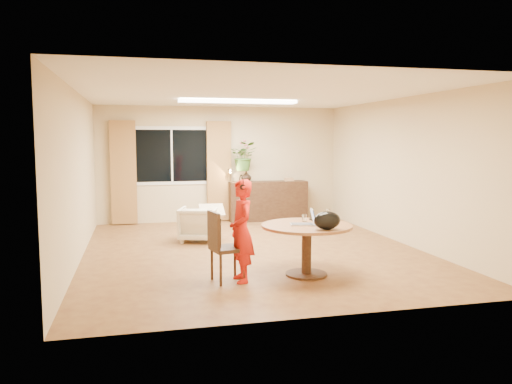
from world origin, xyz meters
TOP-DOWN VIEW (x-y plane):
  - floor at (0.00, 0.00)m, footprint 6.50×6.50m
  - ceiling at (0.00, 0.00)m, footprint 6.50×6.50m
  - wall_back at (0.00, 3.25)m, footprint 5.50×0.00m
  - wall_left at (-2.75, 0.00)m, footprint 0.00×6.50m
  - wall_right at (2.75, 0.00)m, footprint 0.00×6.50m
  - window at (-1.10, 3.23)m, footprint 1.70×0.03m
  - curtain_left at (-2.15, 3.15)m, footprint 0.55×0.08m
  - curtain_right at (-0.05, 3.15)m, footprint 0.55×0.08m
  - ceiling_panel at (0.00, 1.20)m, footprint 2.20×0.35m
  - dining_table at (0.36, -1.67)m, footprint 1.24×1.24m
  - dining_chair at (-0.74, -1.71)m, footprint 0.52×0.49m
  - child at (-0.56, -1.74)m, footprint 0.51×0.36m
  - laptop at (0.29, -1.67)m, footprint 0.38×0.29m
  - tumbler at (0.42, -1.41)m, footprint 0.07×0.07m
  - wine_glass at (0.72, -1.52)m, footprint 0.07×0.07m
  - pot_lid at (0.64, -1.31)m, footprint 0.25×0.25m
  - handbag at (0.49, -2.09)m, footprint 0.39×0.27m
  - armchair at (-0.78, 1.01)m, footprint 0.85×0.86m
  - throw at (-0.55, 0.98)m, footprint 0.48×0.58m
  - sideboard at (1.06, 3.01)m, footprint 1.80×0.44m
  - vase at (0.55, 3.01)m, footprint 0.24×0.24m
  - bouquet at (0.50, 3.01)m, footprint 0.72×0.66m
  - book_stack at (1.57, 3.01)m, footprint 0.21×0.16m
  - desk_lamp at (0.17, 2.96)m, footprint 0.16×0.16m

SIDE VIEW (x-z plane):
  - floor at x=0.00m, z-range 0.00..0.00m
  - armchair at x=-0.78m, z-range 0.00..0.63m
  - sideboard at x=1.06m, z-range 0.00..0.90m
  - dining_chair at x=-0.74m, z-range 0.00..0.93m
  - dining_table at x=0.36m, z-range 0.20..0.91m
  - throw at x=-0.55m, z-range 0.63..0.66m
  - child at x=-0.56m, z-range 0.00..1.34m
  - pot_lid at x=0.64m, z-range 0.70..0.74m
  - tumbler at x=0.42m, z-range 0.70..0.80m
  - wine_glass at x=0.72m, z-range 0.70..0.89m
  - laptop at x=0.29m, z-range 0.70..0.93m
  - handbag at x=0.49m, z-range 0.70..0.94m
  - book_stack at x=1.57m, z-range 0.90..0.98m
  - vase at x=0.55m, z-range 0.90..1.15m
  - desk_lamp at x=0.17m, z-range 0.90..1.21m
  - curtain_left at x=-2.15m, z-range 0.02..2.27m
  - curtain_right at x=-0.05m, z-range 0.02..2.27m
  - wall_back at x=0.00m, z-range -1.45..4.05m
  - wall_left at x=-2.75m, z-range -1.95..4.55m
  - wall_right at x=2.75m, z-range -1.95..4.55m
  - bouquet at x=0.50m, z-range 1.15..1.81m
  - window at x=-1.10m, z-range 0.85..2.15m
  - ceiling_panel at x=0.00m, z-range 2.54..2.59m
  - ceiling at x=0.00m, z-range 2.60..2.60m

